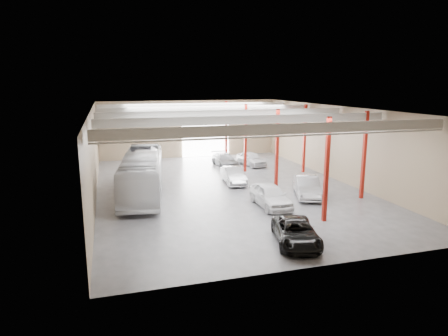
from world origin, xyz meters
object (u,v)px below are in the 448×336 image
black_sedan (296,232)px  car_right_far (251,159)px  coach_bus (142,174)px  car_row_b (234,175)px  car_right_near (307,186)px  car_row_a (271,195)px  car_row_c (225,160)px

black_sedan → car_right_far: size_ratio=1.11×
coach_bus → car_row_b: coach_bus is taller
car_right_near → car_right_far: (0.00, 13.09, -0.08)m
car_right_far → car_row_a: bearing=-115.1°
car_row_b → coach_bus: bearing=-164.7°
car_row_c → car_right_far: car_right_far is taller
black_sedan → car_row_c: bearing=98.9°
car_row_a → car_right_far: (3.90, 14.73, -0.09)m
car_row_c → car_right_far: bearing=-9.6°
car_row_c → coach_bus: bearing=-138.6°
black_sedan → car_row_c: 22.26m
car_right_near → car_right_far: bearing=109.2°
coach_bus → car_row_a: (8.88, -5.96, -0.93)m
car_row_a → car_row_b: size_ratio=1.09×
coach_bus → car_right_near: (12.78, -4.32, -0.94)m
black_sedan → car_row_c: size_ratio=1.01×
coach_bus → car_right_near: 13.52m
coach_bus → black_sedan: bearing=-51.7°
car_right_near → car_right_far: car_right_near is taller
coach_bus → car_row_c: coach_bus is taller
black_sedan → car_right_near: size_ratio=0.97×
black_sedan → car_row_c: (2.28, 22.15, 0.02)m
car_right_far → black_sedan: bearing=-113.9°
car_right_far → car_row_b: bearing=-131.7°
black_sedan → car_right_near: (5.28, 8.64, 0.16)m
car_row_a → car_right_far: car_row_a is taller
black_sedan → car_right_near: car_right_near is taller
car_row_a → car_row_c: 15.17m
coach_bus → car_right_far: bearing=42.7°
black_sedan → car_row_a: size_ratio=0.99×
coach_bus → car_row_a: coach_bus is taller
car_row_b → car_right_far: (4.41, 7.23, 0.01)m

